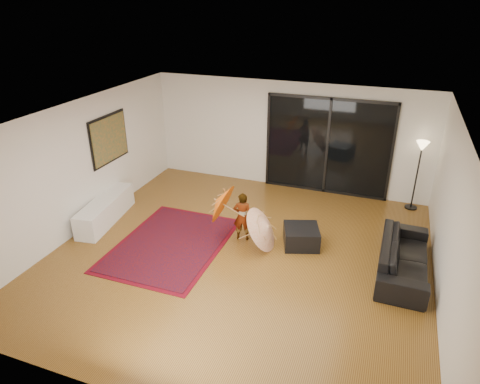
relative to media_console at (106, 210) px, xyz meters
The scene contains 17 objects.
floor 3.27m from the media_console, ahead, with size 7.00×7.00×0.00m, color olive.
ceiling 4.07m from the media_console, ahead, with size 7.00×7.00×0.00m, color white.
wall_back 4.71m from the media_console, 44.88° to the left, with size 7.00×7.00×0.00m, color silver.
wall_front 5.09m from the media_console, 49.19° to the right, with size 7.00×7.00×0.00m, color silver.
wall_left 1.15m from the media_console, 133.43° to the right, with size 7.00×7.00×0.00m, color silver.
wall_right 6.84m from the media_console, ahead, with size 7.00×7.00×0.00m, color silver.
sliding_door 5.40m from the media_console, 37.01° to the left, with size 3.06×0.07×2.40m.
painting 1.59m from the media_console, 106.20° to the left, with size 0.04×1.28×1.08m.
media_console is the anchor object (origin of this frame).
speaker 0.13m from the media_console, 90.00° to the right, with size 0.25×0.25×0.29m, color #424244.
persian_rug 1.88m from the media_console, 12.06° to the right, with size 2.04×2.84×0.02m.
sofa 6.20m from the media_console, ahead, with size 2.11×0.83×0.62m, color black.
ottoman 4.30m from the media_console, ahead, with size 0.68×0.68×0.39m, color black.
floor_lamp 7.09m from the media_console, 25.18° to the left, with size 0.28×0.28×1.64m.
child 3.12m from the media_console, ahead, with size 0.38×0.25×1.03m, color #999999.
parasol_orange 2.60m from the media_console, ahead, with size 0.50×0.85×0.87m.
parasol_white 3.70m from the media_console, ahead, with size 0.67×0.92×0.97m.
Camera 1 is at (2.40, -6.54, 4.63)m, focal length 32.00 mm.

